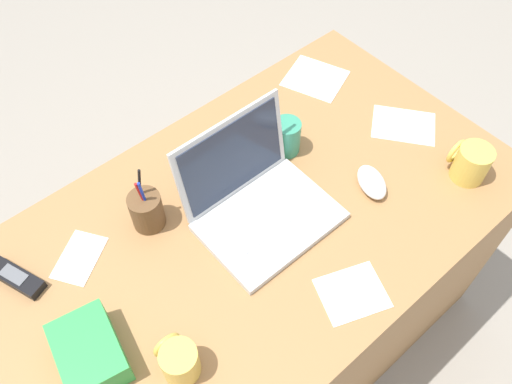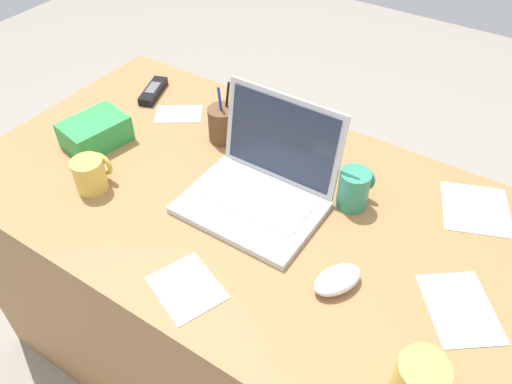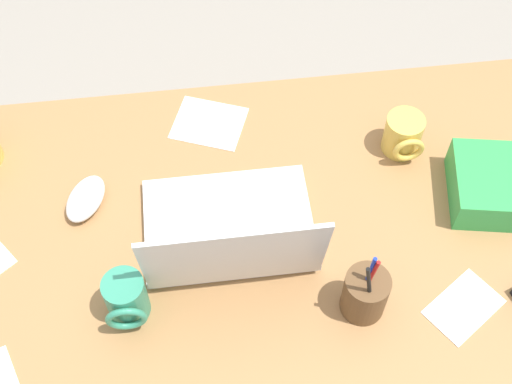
{
  "view_description": "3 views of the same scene",
  "coord_description": "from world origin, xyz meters",
  "px_view_note": "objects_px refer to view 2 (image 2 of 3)",
  "views": [
    {
      "loc": [
        -0.44,
        -0.55,
        1.86
      ],
      "look_at": [
        0.04,
        0.01,
        0.84
      ],
      "focal_mm": 37.28,
      "sensor_mm": 36.0,
      "label": 1
    },
    {
      "loc": [
        0.53,
        -0.75,
        1.62
      ],
      "look_at": [
        0.06,
        -0.03,
        0.82
      ],
      "focal_mm": 35.6,
      "sensor_mm": 36.0,
      "label": 2
    },
    {
      "loc": [
        0.08,
        0.67,
        1.92
      ],
      "look_at": [
        -0.01,
        -0.04,
        0.85
      ],
      "focal_mm": 48.99,
      "sensor_mm": 36.0,
      "label": 3
    }
  ],
  "objects_px": {
    "laptop": "(261,185)",
    "pen_holder": "(223,124)",
    "coffee_mug_white": "(354,188)",
    "coffee_mug_tall": "(420,380)",
    "cordless_phone": "(153,91)",
    "snack_bag": "(95,132)",
    "coffee_mug_spare": "(91,174)",
    "computer_mouse": "(337,280)"
  },
  "relations": [
    {
      "from": "computer_mouse",
      "to": "cordless_phone",
      "type": "relative_size",
      "value": 0.74
    },
    {
      "from": "coffee_mug_tall",
      "to": "snack_bag",
      "type": "bearing_deg",
      "value": 168.1
    },
    {
      "from": "laptop",
      "to": "coffee_mug_tall",
      "type": "height_order",
      "value": "laptop"
    },
    {
      "from": "computer_mouse",
      "to": "pen_holder",
      "type": "bearing_deg",
      "value": 174.9
    },
    {
      "from": "coffee_mug_tall",
      "to": "coffee_mug_spare",
      "type": "xyz_separation_m",
      "value": [
        -0.87,
        0.07,
        -0.01
      ]
    },
    {
      "from": "coffee_mug_tall",
      "to": "snack_bag",
      "type": "relative_size",
      "value": 0.6
    },
    {
      "from": "computer_mouse",
      "to": "coffee_mug_white",
      "type": "distance_m",
      "value": 0.26
    },
    {
      "from": "coffee_mug_tall",
      "to": "cordless_phone",
      "type": "bearing_deg",
      "value": 154.87
    },
    {
      "from": "laptop",
      "to": "pen_holder",
      "type": "relative_size",
      "value": 1.81
    },
    {
      "from": "coffee_mug_tall",
      "to": "pen_holder",
      "type": "distance_m",
      "value": 0.83
    },
    {
      "from": "coffee_mug_white",
      "to": "snack_bag",
      "type": "relative_size",
      "value": 0.59
    },
    {
      "from": "computer_mouse",
      "to": "snack_bag",
      "type": "xyz_separation_m",
      "value": [
        -0.78,
        0.07,
        0.02
      ]
    },
    {
      "from": "laptop",
      "to": "pen_holder",
      "type": "height_order",
      "value": "laptop"
    },
    {
      "from": "coffee_mug_white",
      "to": "laptop",
      "type": "bearing_deg",
      "value": -150.22
    },
    {
      "from": "computer_mouse",
      "to": "coffee_mug_tall",
      "type": "relative_size",
      "value": 1.12
    },
    {
      "from": "coffee_mug_white",
      "to": "pen_holder",
      "type": "bearing_deg",
      "value": 174.47
    },
    {
      "from": "laptop",
      "to": "pen_holder",
      "type": "xyz_separation_m",
      "value": [
        -0.22,
        0.15,
        0.0
      ]
    },
    {
      "from": "coffee_mug_tall",
      "to": "cordless_phone",
      "type": "distance_m",
      "value": 1.14
    },
    {
      "from": "laptop",
      "to": "cordless_phone",
      "type": "xyz_separation_m",
      "value": [
        -0.54,
        0.22,
        -0.04
      ]
    },
    {
      "from": "computer_mouse",
      "to": "coffee_mug_white",
      "type": "height_order",
      "value": "coffee_mug_white"
    },
    {
      "from": "laptop",
      "to": "pen_holder",
      "type": "bearing_deg",
      "value": 145.77
    },
    {
      "from": "coffee_mug_tall",
      "to": "pen_holder",
      "type": "relative_size",
      "value": 0.56
    },
    {
      "from": "computer_mouse",
      "to": "cordless_phone",
      "type": "bearing_deg",
      "value": -178.62
    },
    {
      "from": "coffee_mug_spare",
      "to": "coffee_mug_white",
      "type": "bearing_deg",
      "value": 28.05
    },
    {
      "from": "snack_bag",
      "to": "coffee_mug_tall",
      "type": "bearing_deg",
      "value": -11.9
    },
    {
      "from": "coffee_mug_spare",
      "to": "pen_holder",
      "type": "height_order",
      "value": "pen_holder"
    },
    {
      "from": "computer_mouse",
      "to": "coffee_mug_white",
      "type": "xyz_separation_m",
      "value": [
        -0.08,
        0.24,
        0.03
      ]
    },
    {
      "from": "coffee_mug_white",
      "to": "snack_bag",
      "type": "height_order",
      "value": "coffee_mug_white"
    },
    {
      "from": "laptop",
      "to": "snack_bag",
      "type": "xyz_separation_m",
      "value": [
        -0.5,
        -0.06,
        -0.01
      ]
    },
    {
      "from": "coffee_mug_white",
      "to": "coffee_mug_spare",
      "type": "distance_m",
      "value": 0.64
    },
    {
      "from": "coffee_mug_white",
      "to": "snack_bag",
      "type": "bearing_deg",
      "value": -166.46
    },
    {
      "from": "laptop",
      "to": "coffee_mug_tall",
      "type": "xyz_separation_m",
      "value": [
        0.49,
        -0.27,
        0.0
      ]
    },
    {
      "from": "cordless_phone",
      "to": "coffee_mug_white",
      "type": "bearing_deg",
      "value": -8.3
    },
    {
      "from": "coffee_mug_spare",
      "to": "pen_holder",
      "type": "bearing_deg",
      "value": 65.94
    },
    {
      "from": "computer_mouse",
      "to": "laptop",
      "type": "bearing_deg",
      "value": 178.93
    },
    {
      "from": "coffee_mug_tall",
      "to": "cordless_phone",
      "type": "xyz_separation_m",
      "value": [
        -1.03,
        0.48,
        -0.04
      ]
    },
    {
      "from": "laptop",
      "to": "coffee_mug_spare",
      "type": "xyz_separation_m",
      "value": [
        -0.38,
        -0.19,
        -0.0
      ]
    },
    {
      "from": "coffee_mug_white",
      "to": "cordless_phone",
      "type": "relative_size",
      "value": 0.66
    },
    {
      "from": "coffee_mug_spare",
      "to": "cordless_phone",
      "type": "distance_m",
      "value": 0.44
    },
    {
      "from": "cordless_phone",
      "to": "pen_holder",
      "type": "height_order",
      "value": "pen_holder"
    },
    {
      "from": "coffee_mug_white",
      "to": "cordless_phone",
      "type": "bearing_deg",
      "value": 171.7
    },
    {
      "from": "coffee_mug_spare",
      "to": "snack_bag",
      "type": "height_order",
      "value": "coffee_mug_spare"
    }
  ]
}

